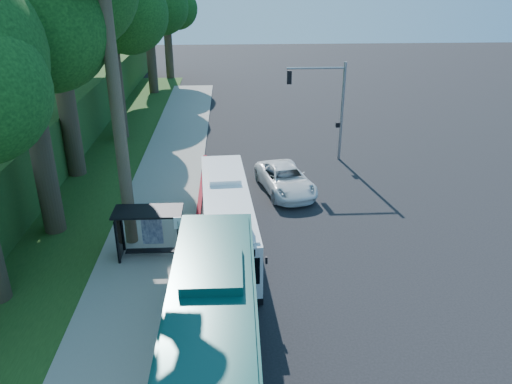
{
  "coord_description": "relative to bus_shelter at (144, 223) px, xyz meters",
  "views": [
    {
      "loc": [
        -3.08,
        -23.93,
        12.84
      ],
      "look_at": [
        -1.75,
        1.0,
        1.56
      ],
      "focal_mm": 35.0,
      "sensor_mm": 36.0,
      "label": 1
    }
  ],
  "objects": [
    {
      "name": "white_bus",
      "position": [
        3.9,
        1.08,
        -0.25
      ],
      "size": [
        2.93,
        10.8,
        3.18
      ],
      "rotation": [
        0.0,
        0.0,
        0.06
      ],
      "color": "white",
      "rests_on": "ground"
    },
    {
      "name": "bus_shelter",
      "position": [
        0.0,
        0.0,
        0.0
      ],
      "size": [
        3.2,
        1.51,
        2.55
      ],
      "color": "black",
      "rests_on": "ground"
    },
    {
      "name": "tree_4",
      "position": [
        -4.14,
        34.84,
        7.92
      ],
      "size": [
        8.4,
        8.0,
        14.14
      ],
      "color": "#382B1E",
      "rests_on": "ground"
    },
    {
      "name": "sidewalk",
      "position": [
        -0.04,
        2.86,
        -1.75
      ],
      "size": [
        4.5,
        70.0,
        0.12
      ],
      "primitive_type": "cube",
      "color": "gray",
      "rests_on": "ground"
    },
    {
      "name": "red_curb",
      "position": [
        2.26,
        -1.14,
        -1.74
      ],
      "size": [
        0.25,
        30.0,
        0.13
      ],
      "primitive_type": "cube",
      "color": "maroon",
      "rests_on": "ground"
    },
    {
      "name": "tree_2",
      "position": [
        -4.64,
        18.84,
        8.67
      ],
      "size": [
        8.82,
        8.4,
        15.12
      ],
      "color": "#382B1E",
      "rests_on": "ground"
    },
    {
      "name": "teal_bus",
      "position": [
        3.46,
        -9.19,
        0.14
      ],
      "size": [
        3.02,
        13.39,
        3.98
      ],
      "rotation": [
        0.0,
        0.0,
        -0.01
      ],
      "color": "#0B3E39",
      "rests_on": "ground"
    },
    {
      "name": "tree_0",
      "position": [
        -5.14,
        2.84,
        9.4
      ],
      "size": [
        8.4,
        8.0,
        15.7
      ],
      "color": "#382B1E",
      "rests_on": "ground"
    },
    {
      "name": "tree_5",
      "position": [
        -3.16,
        42.84,
        7.16
      ],
      "size": [
        7.35,
        7.0,
        12.86
      ],
      "color": "#382B1E",
      "rests_on": "ground"
    },
    {
      "name": "ground",
      "position": [
        7.26,
        2.86,
        -1.81
      ],
      "size": [
        140.0,
        140.0,
        0.0
      ],
      "primitive_type": "plane",
      "color": "black",
      "rests_on": "ground"
    },
    {
      "name": "pickup",
      "position": [
        7.52,
        7.33,
        -1.01
      ],
      "size": [
        3.85,
        6.2,
        1.6
      ],
      "primitive_type": "imported",
      "rotation": [
        0.0,
        0.0,
        0.22
      ],
      "color": "white",
      "rests_on": "ground"
    },
    {
      "name": "traffic_signal_pole",
      "position": [
        11.04,
        12.86,
        2.62
      ],
      "size": [
        4.1,
        0.3,
        7.0
      ],
      "color": "gray",
      "rests_on": "ground"
    },
    {
      "name": "grass_verge",
      "position": [
        -5.74,
        7.86,
        -1.78
      ],
      "size": [
        8.0,
        70.0,
        0.06
      ],
      "primitive_type": "cube",
      "color": "#234719",
      "rests_on": "ground"
    },
    {
      "name": "stop_sign_pole",
      "position": [
        1.86,
        -2.14,
        0.28
      ],
      "size": [
        0.35,
        0.06,
        3.17
      ],
      "color": "gray",
      "rests_on": "ground"
    }
  ]
}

